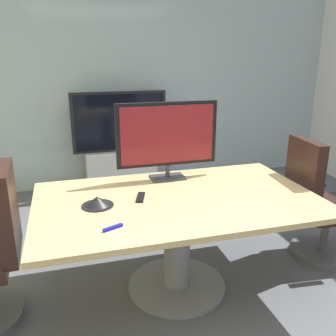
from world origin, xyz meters
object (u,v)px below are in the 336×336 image
(wall_display_unit, at_px, (121,158))
(remote_control, at_px, (141,197))
(conference_table, at_px, (177,220))
(tv_monitor, at_px, (167,136))
(conference_phone, at_px, (97,202))
(office_chair_right, at_px, (318,210))

(wall_display_unit, distance_m, remote_control, 2.21)
(conference_table, height_order, tv_monitor, tv_monitor)
(conference_phone, distance_m, remote_control, 0.32)
(remote_control, bearing_deg, office_chair_right, 18.81)
(wall_display_unit, bearing_deg, conference_phone, -102.67)
(wall_display_unit, relative_size, conference_phone, 5.95)
(tv_monitor, height_order, conference_phone, tv_monitor)
(wall_display_unit, height_order, conference_phone, wall_display_unit)
(conference_table, distance_m, tv_monitor, 0.70)
(tv_monitor, xyz_separation_m, wall_display_unit, (-0.12, 1.80, -0.67))
(conference_table, bearing_deg, remote_control, 167.01)
(conference_table, height_order, conference_phone, conference_phone)
(tv_monitor, distance_m, conference_phone, 0.82)
(conference_table, xyz_separation_m, office_chair_right, (1.32, 0.09, -0.12))
(conference_phone, bearing_deg, remote_control, 9.40)
(office_chair_right, bearing_deg, tv_monitor, 80.15)
(conference_table, bearing_deg, tv_monitor, 83.68)
(conference_table, distance_m, remote_control, 0.33)
(office_chair_right, relative_size, wall_display_unit, 0.83)
(tv_monitor, bearing_deg, wall_display_unit, 93.87)
(conference_table, relative_size, office_chair_right, 1.86)
(remote_control, bearing_deg, conference_table, 4.62)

